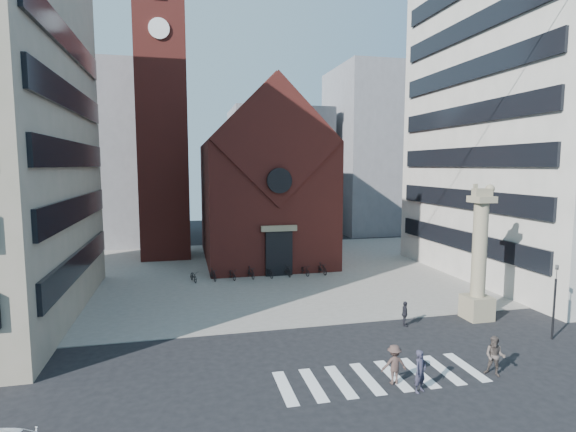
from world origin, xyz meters
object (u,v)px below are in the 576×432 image
object	(u,v)px
scooter_0	(194,276)
traffic_light	(555,300)
pedestrian_1	(495,356)
pedestrian_2	(405,314)
lion_column	(479,266)
pedestrian_0	(420,371)

from	to	relation	value
scooter_0	traffic_light	bearing A→B (deg)	-56.06
scooter_0	pedestrian_1	bearing A→B (deg)	-71.30
pedestrian_1	pedestrian_2	distance (m)	7.00
lion_column	pedestrian_0	xyz separation A→B (m)	(-8.37, -7.66, -2.52)
lion_column	scooter_0	bearing A→B (deg)	142.36
traffic_light	pedestrian_1	bearing A→B (deg)	-153.49
traffic_light	scooter_0	world-z (taller)	traffic_light
lion_column	scooter_0	xyz separation A→B (m)	(-17.47, 13.48, -2.95)
pedestrian_1	scooter_0	world-z (taller)	pedestrian_1
pedestrian_0	pedestrian_2	size ratio (longest dim) A/B	1.20
traffic_light	pedestrian_1	distance (m)	7.04
lion_column	pedestrian_2	bearing A→B (deg)	-178.33
lion_column	pedestrian_2	size ratio (longest dim) A/B	5.59
pedestrian_0	pedestrian_2	world-z (taller)	pedestrian_0
pedestrian_1	pedestrian_2	bearing A→B (deg)	145.54
pedestrian_0	scooter_0	xyz separation A→B (m)	(-9.10, 21.14, -0.43)
scooter_0	pedestrian_2	bearing A→B (deg)	-61.99
pedestrian_0	lion_column	bearing A→B (deg)	15.28
pedestrian_2	scooter_0	distance (m)	18.38
pedestrian_2	pedestrian_0	bearing A→B (deg)	174.56
pedestrian_0	pedestrian_2	bearing A→B (deg)	39.51
pedestrian_0	scooter_0	world-z (taller)	pedestrian_0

